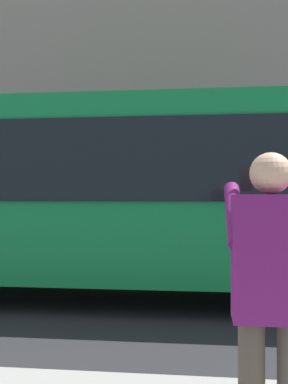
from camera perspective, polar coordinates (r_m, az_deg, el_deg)
The scene contains 4 objects.
ground_plane at distance 7.61m, azimuth 12.66°, elevation -12.75°, with size 60.00×60.00×0.00m, color #232326.
building_facade_far at distance 14.87m, azimuth 10.04°, elevation 16.64°, with size 28.00×1.55×12.00m.
red_bus at distance 7.48m, azimuth -4.58°, elevation 0.02°, with size 9.05×2.54×3.08m.
pedestrian_photographer at distance 2.61m, azimuth 15.08°, elevation -11.06°, with size 0.53×0.52×1.70m.
Camera 1 is at (0.71, 7.40, 1.62)m, focal length 44.36 mm.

